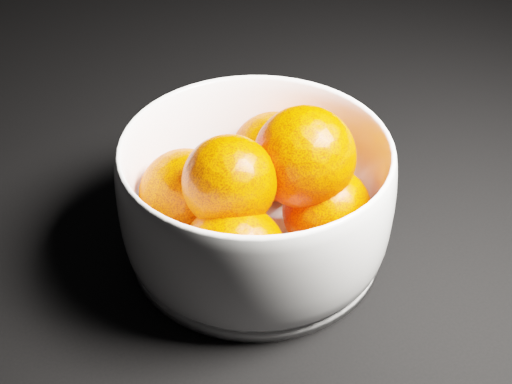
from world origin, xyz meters
name	(u,v)px	position (x,y,z in m)	size (l,w,h in m)	color
ground	(182,92)	(0.00, 0.00, 0.00)	(3.00, 3.00, 0.00)	black
bowl	(256,197)	(-0.03, -0.25, 0.05)	(0.21, 0.21, 0.10)	white
orange_pile	(259,191)	(-0.03, -0.26, 0.06)	(0.16, 0.17, 0.12)	#FF3D00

